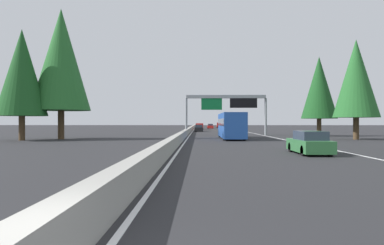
% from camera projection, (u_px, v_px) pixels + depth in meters
% --- Properties ---
extents(ground_plane, '(320.00, 320.00, 0.00)m').
position_uv_depth(ground_plane, '(190.00, 133.00, 63.68)').
color(ground_plane, '#262628').
extents(median_barrier, '(180.00, 0.56, 0.90)m').
position_uv_depth(median_barrier, '(191.00, 128.00, 83.69)').
color(median_barrier, '#9E9B93').
rests_on(median_barrier, ground).
extents(shoulder_stripe_right, '(160.00, 0.16, 0.01)m').
position_uv_depth(shoulder_stripe_right, '(244.00, 131.00, 73.44)').
color(shoulder_stripe_right, silver).
rests_on(shoulder_stripe_right, ground).
extents(shoulder_stripe_median, '(160.00, 0.16, 0.01)m').
position_uv_depth(shoulder_stripe_median, '(192.00, 131.00, 73.68)').
color(shoulder_stripe_median, silver).
rests_on(shoulder_stripe_median, ground).
extents(sign_gantry_overhead, '(0.50, 12.68, 6.24)m').
position_uv_depth(sign_gantry_overhead, '(227.00, 103.00, 52.52)').
color(sign_gantry_overhead, gray).
rests_on(sign_gantry_overhead, ground).
extents(sedan_near_center, '(4.40, 1.80, 1.47)m').
position_uv_depth(sedan_near_center, '(309.00, 143.00, 21.64)').
color(sedan_near_center, '#2D6B38').
rests_on(sedan_near_center, ground).
extents(bus_far_left, '(11.50, 2.55, 3.10)m').
position_uv_depth(bus_far_left, '(231.00, 125.00, 41.54)').
color(bus_far_left, '#1E4793').
rests_on(bus_far_left, ground).
extents(sedan_far_center, '(4.40, 1.80, 1.47)m').
position_uv_depth(sedan_far_center, '(199.00, 128.00, 72.29)').
color(sedan_far_center, black).
rests_on(sedan_far_center, ground).
extents(minivan_distant_b, '(5.00, 1.95, 1.69)m').
position_uv_depth(minivan_distant_b, '(200.00, 126.00, 91.23)').
color(minivan_distant_b, red).
rests_on(minivan_distant_b, ground).
extents(pickup_near_right, '(5.60, 2.00, 1.86)m').
position_uv_depth(pickup_near_right, '(220.00, 125.00, 120.88)').
color(pickup_near_right, maroon).
rests_on(pickup_near_right, ground).
extents(box_truck_mid_center, '(8.50, 2.40, 2.95)m').
position_uv_depth(box_truck_mid_center, '(225.00, 124.00, 92.24)').
color(box_truck_mid_center, gold).
rests_on(box_truck_mid_center, ground).
extents(sedan_mid_left, '(4.40, 1.80, 1.47)m').
position_uv_depth(sedan_mid_left, '(210.00, 126.00, 105.35)').
color(sedan_mid_left, red).
rests_on(sedan_mid_left, ground).
extents(conifer_right_near, '(5.15, 5.15, 11.71)m').
position_uv_depth(conifer_right_near, '(356.00, 78.00, 39.43)').
color(conifer_right_near, '#4C3823').
rests_on(conifer_right_near, ground).
extents(conifer_right_mid, '(5.10, 5.10, 11.59)m').
position_uv_depth(conifer_right_mid, '(319.00, 88.00, 49.29)').
color(conifer_right_mid, '#4C3823').
rests_on(conifer_right_mid, ground).
extents(conifer_left_foreground, '(5.45, 5.45, 12.38)m').
position_uv_depth(conifer_left_foreground, '(22.00, 73.00, 37.54)').
color(conifer_left_foreground, '#4C3823').
rests_on(conifer_left_foreground, ground).
extents(conifer_left_near, '(6.85, 6.85, 15.58)m').
position_uv_depth(conifer_left_near, '(61.00, 60.00, 40.30)').
color(conifer_left_near, '#4C3823').
rests_on(conifer_left_near, ground).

